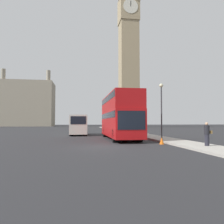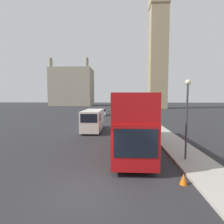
% 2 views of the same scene
% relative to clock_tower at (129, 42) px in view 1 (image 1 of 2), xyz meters
% --- Properties ---
extents(ground_plane, '(300.00, 300.00, 0.00)m').
position_rel_clock_tower_xyz_m(ground_plane, '(-16.24, -63.05, -31.69)').
color(ground_plane, '#28282B').
extents(sidewalk_strip, '(2.56, 120.00, 0.15)m').
position_rel_clock_tower_xyz_m(sidewalk_strip, '(-9.96, -63.05, -31.62)').
color(sidewalk_strip, '#ADA89E').
rests_on(sidewalk_strip, ground_plane).
extents(clock_tower, '(7.12, 7.29, 61.71)m').
position_rel_clock_tower_xyz_m(clock_tower, '(0.00, 0.00, 0.00)').
color(clock_tower, tan).
rests_on(clock_tower, ground_plane).
extents(building_block_distant, '(21.27, 14.55, 23.84)m').
position_rel_clock_tower_xyz_m(building_block_distant, '(-40.25, 22.83, -21.87)').
color(building_block_distant, '#9E937F').
rests_on(building_block_distant, ground_plane).
extents(red_double_decker_bus, '(2.58, 10.45, 4.44)m').
position_rel_clock_tower_xyz_m(red_double_decker_bus, '(-13.98, -56.41, -29.20)').
color(red_double_decker_bus, '#B71114').
rests_on(red_double_decker_bus, ground_plane).
extents(white_van, '(2.21, 6.11, 2.63)m').
position_rel_clock_tower_xyz_m(white_van, '(-18.15, -48.77, -30.28)').
color(white_van, silver).
rests_on(white_van, ground_plane).
extents(pedestrian, '(0.50, 0.34, 1.55)m').
position_rel_clock_tower_xyz_m(pedestrian, '(-9.68, -64.94, -30.76)').
color(pedestrian, '#23232D').
rests_on(pedestrian, sidewalk_strip).
extents(street_lamp, '(0.36, 0.36, 5.18)m').
position_rel_clock_tower_xyz_m(street_lamp, '(-10.47, -58.97, -28.09)').
color(street_lamp, '#38383D').
rests_on(street_lamp, sidewalk_strip).
extents(parked_sedan, '(1.88, 4.40, 1.55)m').
position_rel_clock_tower_xyz_m(parked_sedan, '(-18.97, -28.83, -31.00)').
color(parked_sedan, silver).
rests_on(parked_sedan, ground_plane).
extents(traffic_cone, '(0.36, 0.36, 0.55)m').
position_rel_clock_tower_xyz_m(traffic_cone, '(-11.71, -62.11, -31.42)').
color(traffic_cone, orange).
rests_on(traffic_cone, ground_plane).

